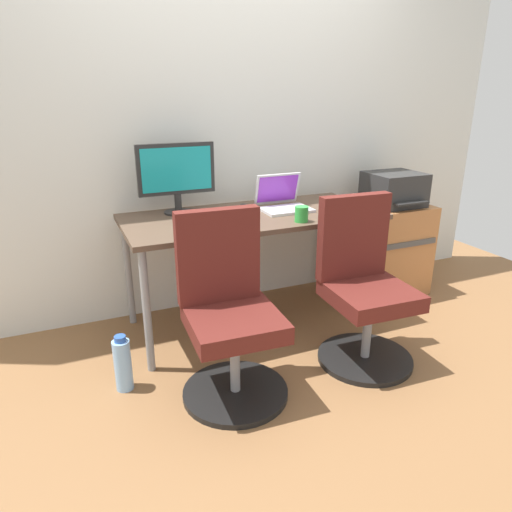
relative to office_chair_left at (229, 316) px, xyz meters
name	(u,v)px	position (x,y,z in m)	size (l,w,h in m)	color
ground_plane	(253,321)	(0.40, 0.64, -0.42)	(5.28, 5.28, 0.00)	brown
back_wall	(227,118)	(0.40, 1.08, 0.88)	(4.40, 0.04, 2.60)	silver
desk	(253,225)	(0.40, 0.64, 0.26)	(1.60, 0.71, 0.75)	brown
office_chair_left	(229,316)	(0.00, 0.00, 0.00)	(0.54, 0.54, 0.94)	black
office_chair_right	(363,290)	(0.80, 0.00, 0.00)	(0.54, 0.54, 0.94)	black
side_cabinet	(388,248)	(1.56, 0.72, -0.09)	(0.54, 0.44, 0.68)	#B77542
printer	(394,189)	(1.56, 0.72, 0.37)	(0.38, 0.40, 0.24)	#2D2D2D
water_bottle_on_floor	(123,364)	(-0.51, 0.22, -0.28)	(0.09, 0.09, 0.31)	#8CBFF2
desktop_monitor	(176,173)	(-0.01, 0.86, 0.57)	(0.48, 0.18, 0.43)	#262626
open_laptop	(283,201)	(0.63, 0.69, 0.38)	(0.31, 0.28, 0.22)	silver
keyboard_by_monitor	(207,232)	(0.02, 0.37, 0.33)	(0.34, 0.12, 0.02)	#515156
keyboard_by_laptop	(230,218)	(0.23, 0.59, 0.33)	(0.34, 0.12, 0.02)	silver
mouse_by_monitor	(244,206)	(0.41, 0.80, 0.34)	(0.06, 0.10, 0.03)	#2D2D2D
mouse_by_laptop	(329,206)	(0.92, 0.59, 0.34)	(0.06, 0.10, 0.03)	#2D2D2D
coffee_mug	(301,214)	(0.60, 0.37, 0.37)	(0.08, 0.08, 0.09)	green
pen_cup	(286,192)	(0.79, 0.94, 0.37)	(0.07, 0.07, 0.10)	slate
phone_near_laptop	(341,201)	(1.09, 0.71, 0.33)	(0.07, 0.14, 0.01)	black
notebook	(349,211)	(0.98, 0.44, 0.33)	(0.21, 0.15, 0.03)	blue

